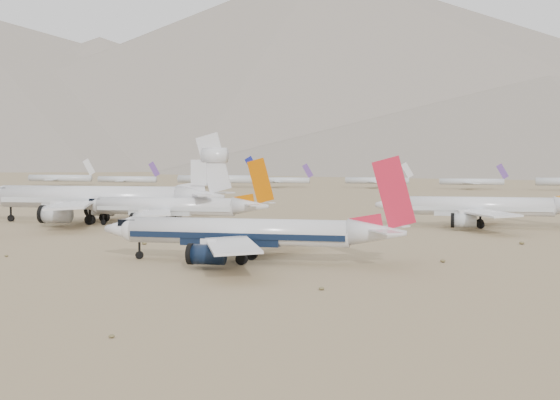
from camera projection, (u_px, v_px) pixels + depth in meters
name	position (u px, v px, depth m)	size (l,w,h in m)	color
ground	(286.00, 259.00, 124.01)	(7000.00, 7000.00, 0.00)	olive
main_airliner	(251.00, 233.00, 119.76)	(46.64, 45.56, 16.46)	silver
row2_gold_tail	(483.00, 207.00, 180.78)	(48.02, 46.96, 17.10)	silver
row2_orange_tail	(173.00, 207.00, 183.91)	(45.64, 44.64, 16.28)	silver
row2_white_trijet	(103.00, 197.00, 192.69)	(63.09, 61.66, 22.35)	silver
distant_storage_row	(402.00, 181.00, 418.18)	(527.38, 62.65, 15.43)	silver
mountain_range	(485.00, 79.00, 1699.79)	(7354.00, 3024.00, 470.00)	slate
desert_scrub	(246.00, 286.00, 95.65)	(261.14, 121.67, 0.63)	brown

